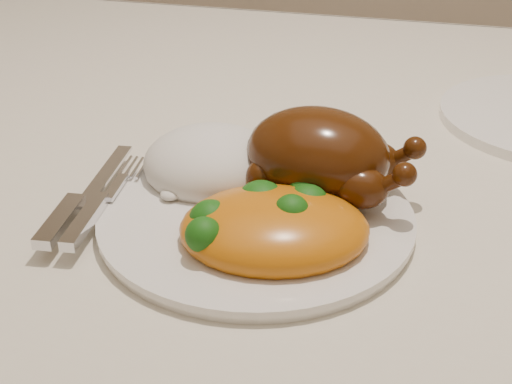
# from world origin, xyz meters

# --- Properties ---
(dining_table) EXTENTS (1.60, 0.90, 0.76)m
(dining_table) POSITION_xyz_m (0.00, 0.00, 0.67)
(dining_table) COLOR brown
(dining_table) RESTS_ON floor
(tablecloth) EXTENTS (1.73, 1.03, 0.18)m
(tablecloth) POSITION_xyz_m (0.00, 0.00, 0.74)
(tablecloth) COLOR beige
(tablecloth) RESTS_ON dining_table
(dinner_plate) EXTENTS (0.30, 0.30, 0.01)m
(dinner_plate) POSITION_xyz_m (-0.12, -0.14, 0.77)
(dinner_plate) COLOR white
(dinner_plate) RESTS_ON tablecloth
(roast_chicken) EXTENTS (0.16, 0.11, 0.08)m
(roast_chicken) POSITION_xyz_m (-0.08, -0.09, 0.82)
(roast_chicken) COLOR #462107
(roast_chicken) RESTS_ON dinner_plate
(rice_mound) EXTENTS (0.14, 0.13, 0.07)m
(rice_mound) POSITION_xyz_m (-0.18, -0.09, 0.79)
(rice_mound) COLOR silver
(rice_mound) RESTS_ON dinner_plate
(mac_and_cheese) EXTENTS (0.17, 0.15, 0.06)m
(mac_and_cheese) POSITION_xyz_m (-0.10, -0.17, 0.79)
(mac_and_cheese) COLOR orange
(mac_and_cheese) RESTS_ON dinner_plate
(cutlery) EXTENTS (0.04, 0.18, 0.01)m
(cutlery) POSITION_xyz_m (-0.26, -0.17, 0.78)
(cutlery) COLOR silver
(cutlery) RESTS_ON dinner_plate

